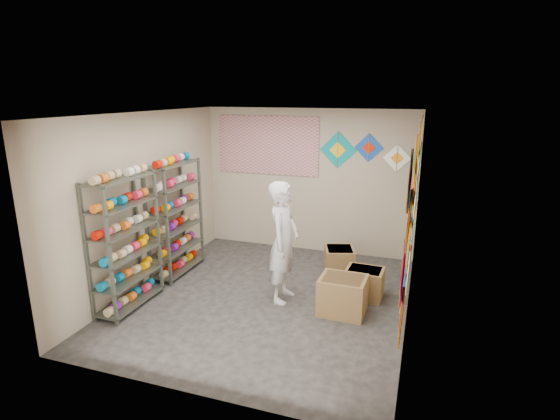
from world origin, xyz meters
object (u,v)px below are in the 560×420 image
(shopkeeper, at_px, (283,242))
(carton_c, at_px, (339,261))
(shelf_rack_back, at_px, (176,219))
(carton_b, at_px, (364,283))
(carton_a, at_px, (343,295))
(shelf_rack_front, at_px, (125,244))

(shopkeeper, height_order, carton_c, shopkeeper)
(shelf_rack_back, distance_m, carton_c, 2.83)
(carton_b, height_order, carton_c, carton_c)
(shopkeeper, relative_size, carton_b, 3.28)
(carton_c, bearing_deg, shopkeeper, -134.38)
(carton_b, bearing_deg, carton_a, -107.57)
(carton_c, bearing_deg, carton_b, -71.85)
(shelf_rack_back, bearing_deg, carton_a, -10.19)
(shelf_rack_back, distance_m, carton_a, 3.05)
(shopkeeper, height_order, carton_b, shopkeeper)
(carton_a, distance_m, carton_c, 1.36)
(shelf_rack_back, height_order, carton_a, shelf_rack_back)
(shelf_rack_front, distance_m, carton_a, 3.10)
(shelf_rack_back, relative_size, carton_b, 3.49)
(carton_a, height_order, carton_b, carton_a)
(shopkeeper, xyz_separation_m, carton_c, (0.60, 1.18, -0.66))
(shelf_rack_front, height_order, carton_a, shelf_rack_front)
(carton_b, bearing_deg, shelf_rack_front, -153.77)
(shelf_rack_front, distance_m, shopkeeper, 2.21)
(shelf_rack_back, height_order, carton_b, shelf_rack_back)
(shopkeeper, bearing_deg, carton_a, -97.71)
(shelf_rack_back, bearing_deg, carton_b, 1.13)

